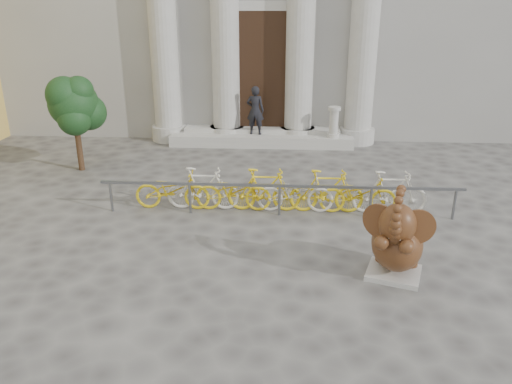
# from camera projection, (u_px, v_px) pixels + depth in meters

# --- Properties ---
(ground) EXTENTS (80.00, 80.00, 0.00)m
(ground) POSITION_uv_depth(u_px,v_px,m) (232.00, 301.00, 7.95)
(ground) COLOR #474442
(ground) RESTS_ON ground
(entrance_steps) EXTENTS (6.00, 1.20, 0.36)m
(entrance_steps) POSITION_uv_depth(u_px,v_px,m) (261.00, 139.00, 16.65)
(entrance_steps) COLOR #A8A59E
(entrance_steps) RESTS_ON ground
(elephant_statue) EXTENTS (1.18, 1.41, 1.78)m
(elephant_statue) POSITION_uv_depth(u_px,v_px,m) (397.00, 243.00, 8.46)
(elephant_statue) COLOR #A8A59E
(elephant_statue) RESTS_ON ground
(bike_rack) EXTENTS (8.00, 0.53, 1.00)m
(bike_rack) POSITION_uv_depth(u_px,v_px,m) (279.00, 190.00, 11.22)
(bike_rack) COLOR slate
(bike_rack) RESTS_ON ground
(tree) EXTENTS (1.52, 1.39, 2.65)m
(tree) POSITION_uv_depth(u_px,v_px,m) (74.00, 105.00, 13.49)
(tree) COLOR #332114
(tree) RESTS_ON ground
(pedestrian) EXTENTS (0.62, 0.45, 1.58)m
(pedestrian) POSITION_uv_depth(u_px,v_px,m) (255.00, 110.00, 16.25)
(pedestrian) COLOR black
(pedestrian) RESTS_ON entrance_steps
(balustrade_post) EXTENTS (0.40, 0.40, 0.98)m
(balustrade_post) POSITION_uv_depth(u_px,v_px,m) (334.00, 123.00, 16.01)
(balustrade_post) COLOR #A8A59E
(balustrade_post) RESTS_ON entrance_steps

